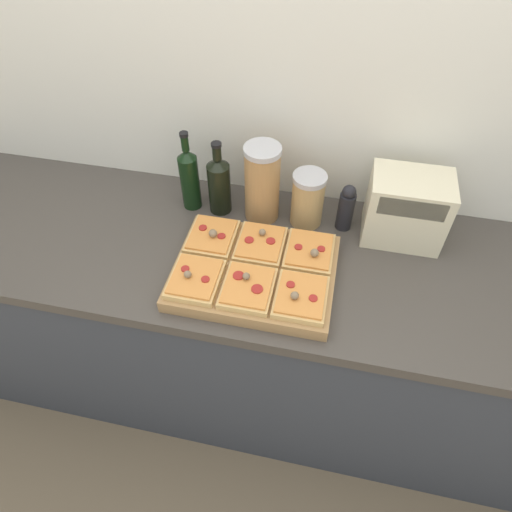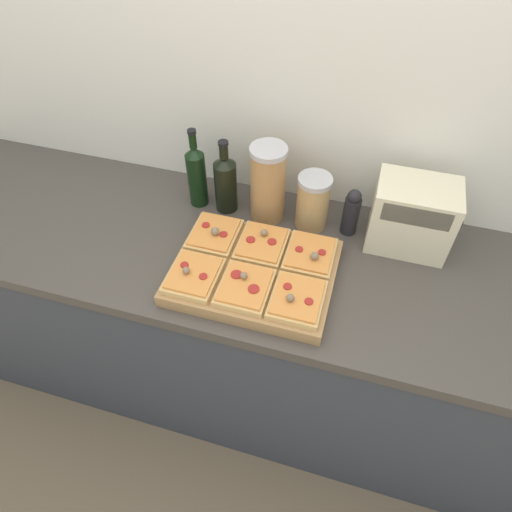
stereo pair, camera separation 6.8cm
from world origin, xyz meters
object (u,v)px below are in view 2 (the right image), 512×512
object	(u,v)px
grain_jar_tall	(268,184)
toaster_oven	(412,216)
olive_oil_bottle	(197,175)
grain_jar_short	(313,202)
cutting_board	(253,272)
pepper_mill	(351,212)
wine_bottle	(226,182)

from	to	relation	value
grain_jar_tall	toaster_oven	world-z (taller)	grain_jar_tall
olive_oil_bottle	toaster_oven	bearing A→B (deg)	-0.07
grain_jar_short	olive_oil_bottle	bearing A→B (deg)	-180.00
cutting_board	grain_jar_short	xyz separation A→B (m)	(0.12, 0.28, 0.08)
olive_oil_bottle	pepper_mill	bearing A→B (deg)	0.00
grain_jar_tall	grain_jar_short	size ratio (longest dim) A/B	1.42
grain_jar_short	toaster_oven	size ratio (longest dim) A/B	0.71
olive_oil_bottle	grain_jar_short	size ratio (longest dim) A/B	1.52
olive_oil_bottle	grain_jar_short	xyz separation A→B (m)	(0.41, 0.00, -0.02)
cutting_board	grain_jar_short	size ratio (longest dim) A/B	2.49
grain_jar_short	pepper_mill	world-z (taller)	grain_jar_short
grain_jar_tall	grain_jar_short	xyz separation A→B (m)	(0.15, 0.00, -0.04)
grain_jar_tall	toaster_oven	bearing A→B (deg)	-0.10
grain_jar_short	pepper_mill	distance (m)	0.13
cutting_board	grain_jar_short	world-z (taller)	grain_jar_short
olive_oil_bottle	grain_jar_tall	distance (m)	0.25
olive_oil_bottle	grain_jar_short	bearing A→B (deg)	0.00
wine_bottle	grain_jar_short	bearing A→B (deg)	0.00
grain_jar_tall	grain_jar_short	world-z (taller)	grain_jar_tall
wine_bottle	grain_jar_short	size ratio (longest dim) A/B	1.40
wine_bottle	pepper_mill	size ratio (longest dim) A/B	1.57
cutting_board	grain_jar_tall	distance (m)	0.31
olive_oil_bottle	wine_bottle	bearing A→B (deg)	0.00
olive_oil_bottle	wine_bottle	distance (m)	0.10
olive_oil_bottle	wine_bottle	xyz separation A→B (m)	(0.10, 0.00, -0.01)
pepper_mill	toaster_oven	size ratio (longest dim) A/B	0.64
grain_jar_tall	wine_bottle	bearing A→B (deg)	180.00
pepper_mill	cutting_board	bearing A→B (deg)	-131.12
cutting_board	grain_jar_tall	xyz separation A→B (m)	(-0.03, 0.28, 0.12)
olive_oil_bottle	toaster_oven	distance (m)	0.72
olive_oil_bottle	pepper_mill	xyz separation A→B (m)	(0.53, 0.00, -0.04)
pepper_mill	toaster_oven	bearing A→B (deg)	-0.26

